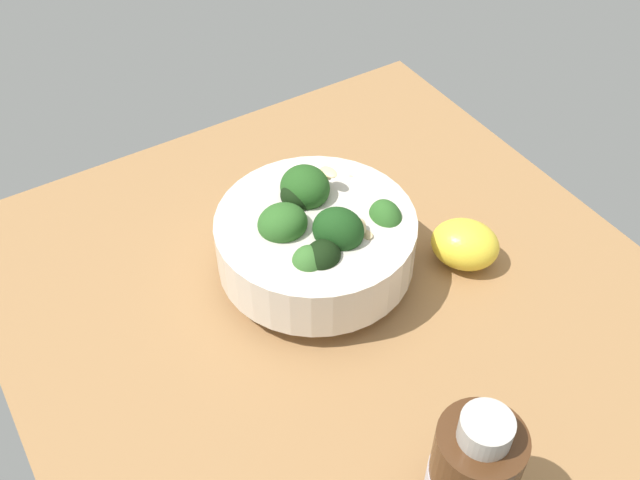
# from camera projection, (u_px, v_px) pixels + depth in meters

# --- Properties ---
(ground_plane) EXTENTS (0.57, 0.57, 0.04)m
(ground_plane) POSITION_uv_depth(u_px,v_px,m) (331.00, 305.00, 0.69)
(ground_plane) COLOR #996D42
(bowl_of_broccoli) EXTENTS (0.18, 0.18, 0.10)m
(bowl_of_broccoli) POSITION_uv_depth(u_px,v_px,m) (319.00, 236.00, 0.66)
(bowl_of_broccoli) COLOR silver
(bowl_of_broccoli) RESTS_ON ground_plane
(lemon_wedge) EXTENTS (0.08, 0.08, 0.04)m
(lemon_wedge) POSITION_uv_depth(u_px,v_px,m) (465.00, 244.00, 0.68)
(lemon_wedge) COLOR yellow
(lemon_wedge) RESTS_ON ground_plane
(bottle_tall) EXTENTS (0.06, 0.06, 0.12)m
(bottle_tall) POSITION_uv_depth(u_px,v_px,m) (472.00, 474.00, 0.49)
(bottle_tall) COLOR #472814
(bottle_tall) RESTS_ON ground_plane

